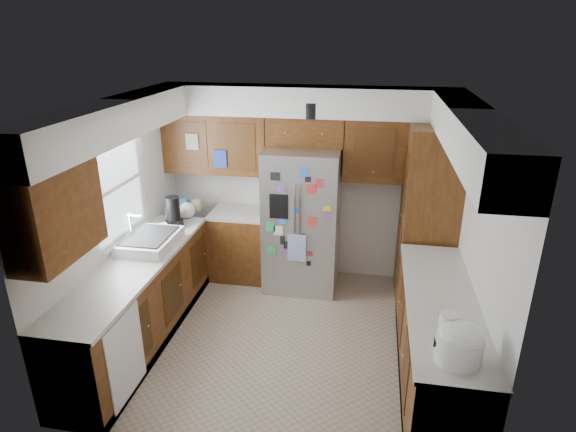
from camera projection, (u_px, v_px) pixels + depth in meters
The scene contains 12 objects.
floor at pixel (285, 337), 5.22m from camera, with size 3.60×3.60×0.00m, color tan.
room_shell at pixel (281, 166), 4.90m from camera, with size 3.64×3.24×2.52m.
left_counter_run at pixel (164, 290), 5.31m from camera, with size 1.36×3.20×0.92m.
right_counter_run at pixel (436, 347), 4.39m from camera, with size 0.63×2.25×0.92m.
pantry at pixel (428, 216), 5.63m from camera, with size 0.60×0.90×2.15m, color #41220C.
fridge at pixel (302, 220), 5.99m from camera, with size 0.90×0.79×1.80m.
bridge_cabinet at pixel (306, 131), 5.81m from camera, with size 0.96×0.34×0.35m, color #41220C.
fridge_top_items at pixel (304, 106), 5.64m from camera, with size 0.53×0.32×0.26m.
sink_assembly at pixel (150, 241), 5.19m from camera, with size 0.52×0.70×0.37m.
left_counter_clutter at pixel (179, 211), 5.85m from camera, with size 0.30×0.85×0.38m.
rice_cooker at pixel (460, 343), 3.38m from camera, with size 0.34×0.33×0.29m.
paper_towel at pixel (447, 331), 3.51m from camera, with size 0.13×0.13×0.30m, color white.
Camera 1 is at (0.81, -4.30, 3.14)m, focal length 30.00 mm.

